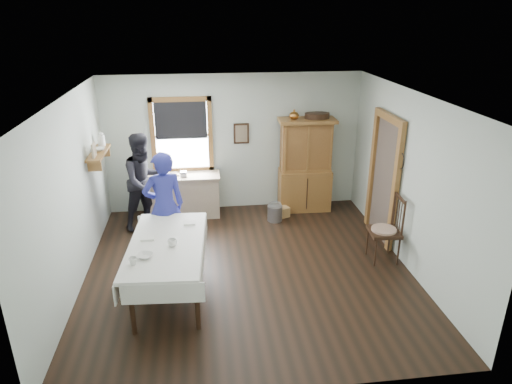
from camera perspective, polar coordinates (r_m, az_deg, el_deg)
room at (r=6.67m, az=-1.06°, el=0.29°), size 5.01×5.01×2.70m
window at (r=8.91m, az=-9.30°, el=7.49°), size 1.18×0.07×1.48m
doorway at (r=8.12m, az=15.76°, el=2.06°), size 0.09×1.14×2.22m
wall_shelf at (r=8.20m, az=-19.06°, el=4.89°), size 0.24×1.00×0.44m
framed_picture at (r=8.96m, az=-1.85°, el=7.31°), size 0.30×0.04×0.40m
rug_beater at (r=7.48m, az=17.72°, el=4.64°), size 0.01×0.27×0.27m
work_counter at (r=9.02m, az=-9.18°, el=-0.43°), size 1.47×0.57×0.84m
china_hutch at (r=9.08m, az=6.19°, el=3.32°), size 1.11×0.55×1.86m
dining_table at (r=6.67m, az=-10.91°, el=-9.27°), size 1.18×2.07×0.80m
spindle_chair at (r=7.57m, az=15.78°, el=-4.45°), size 0.55×0.55×1.11m
pail at (r=8.80m, az=2.37°, el=-2.65°), size 0.36×0.36×0.30m
wicker_basket at (r=8.98m, az=3.00°, el=-2.52°), size 0.40×0.35×0.20m
woman_blue at (r=7.40m, az=-11.35°, el=-2.24°), size 0.70×0.56×1.67m
figure_dark at (r=8.55m, az=-13.71°, el=0.89°), size 1.02×0.98×1.66m
table_cup_a at (r=6.35m, az=-10.42°, el=-6.25°), size 0.17×0.17×0.10m
table_cup_b at (r=6.02m, az=-15.12°, el=-8.34°), size 0.11×0.11×0.10m
table_bowl at (r=6.16m, az=-13.73°, el=-7.74°), size 0.28×0.28×0.06m
counter_book at (r=8.90m, az=-10.86°, el=2.10°), size 0.21×0.25×0.02m
counter_bowl at (r=8.96m, az=-11.39°, el=2.34°), size 0.24×0.24×0.06m
shelf_bowl at (r=8.21m, az=-19.06°, el=5.07°), size 0.22×0.22×0.05m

